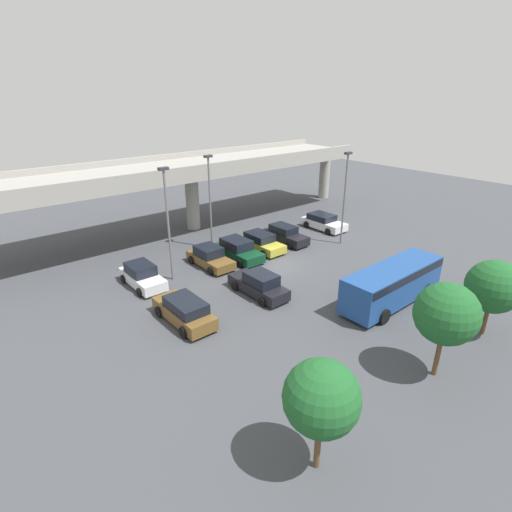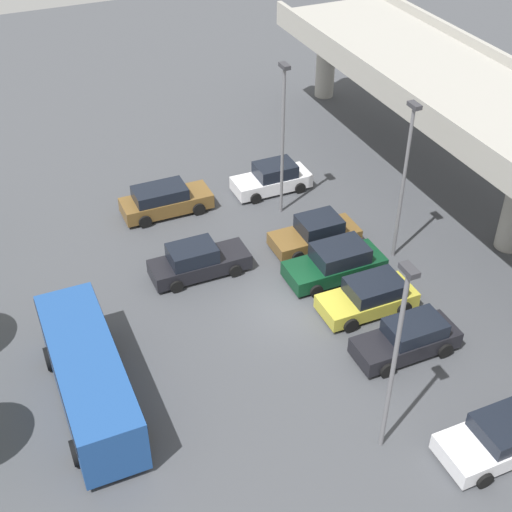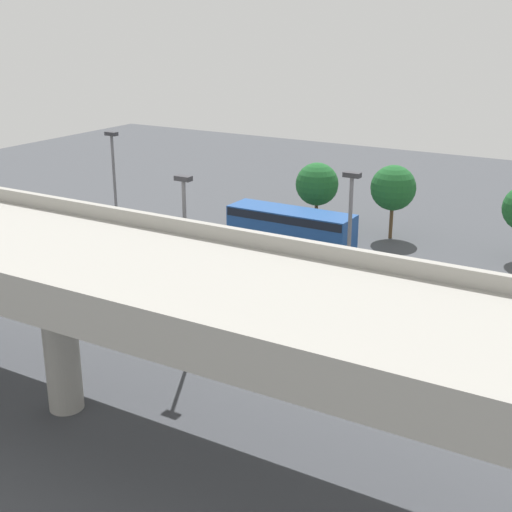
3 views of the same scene
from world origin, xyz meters
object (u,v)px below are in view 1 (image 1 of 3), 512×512
Objects in this scene: parked_car_0 at (142,276)px; parked_car_7 at (210,257)px; parked_car_2 at (238,250)px; shuttle_bus at (393,282)px; parked_car_1 at (259,285)px; lamp_post_near_aisle at (210,196)px; tree_front_centre at (446,314)px; parked_car_4 at (285,235)px; tree_front_right at (494,287)px; lamp_post_mid_lot at (345,192)px; parked_car_5 at (323,222)px; tree_front_left at (321,398)px; lamp_post_by_overpass at (168,217)px; parked_car_3 at (261,242)px; parked_car_6 at (184,311)px.

parked_car_0 is 5.68m from parked_car_7.
parked_car_0 is at bearing -93.33° from parked_car_2.
parked_car_2 is at bearing 104.35° from shuttle_bus.
lamp_post_near_aisle is (2.47, 9.36, 4.01)m from parked_car_1.
tree_front_centre reaches higher than parked_car_1.
tree_front_right is at bearing -5.17° from parked_car_4.
parked_car_1 is at bearing -1.46° from parked_car_7.
lamp_post_mid_lot is (9.41, -3.24, 4.03)m from parked_car_2.
lamp_post_near_aisle is at bearing 110.14° from parked_car_0.
parked_car_2 is 1.03× the size of parked_car_5.
parked_car_0 is at bearing -92.07° from parked_car_7.
shuttle_bus is (3.18, -12.42, 0.77)m from parked_car_2.
parked_car_1 reaches higher than parked_car_5.
parked_car_7 is at bearing -90.10° from parked_car_4.
lamp_post_by_overpass is at bearing 77.90° from tree_front_left.
parked_car_3 is (5.47, 6.14, -0.02)m from parked_car_1.
tree_front_left reaches higher than shuttle_bus.
parked_car_0 is at bearing 40.63° from parked_car_1.
tree_front_left is (-19.31, -14.46, -1.56)m from lamp_post_mid_lot.
parked_car_5 is at bearing 92.98° from parked_car_2.
shuttle_bus is (5.76, -12.69, 0.83)m from parked_car_7.
lamp_post_by_overpass is at bearing -88.75° from parked_car_4.
tree_front_left is (-13.07, -5.27, 1.70)m from shuttle_bus.
parked_car_7 is 19.50m from tree_front_right.
tree_front_left is (-21.24, -18.28, 2.53)m from parked_car_5.
parked_car_0 is 0.54× the size of lamp_post_near_aisle.
lamp_post_mid_lot reaches higher than tree_front_centre.
parked_car_6 reaches higher than parked_car_4.
lamp_post_by_overpass is 18.17m from tree_front_left.
parked_car_7 is 5.61m from lamp_post_near_aisle.
parked_car_0 is 0.94× the size of tree_front_left.
parked_car_4 is 0.98× the size of parked_car_5.
tree_front_left is at bearing 148.67° from parked_car_1.
tree_front_centre is at bearing -150.08° from parked_car_6.
tree_front_centre is (1.11, -18.18, 2.73)m from parked_car_7.
tree_front_right is (0.89, -5.49, 1.50)m from shuttle_bus.
lamp_post_mid_lot is 15.85m from lamp_post_by_overpass.
tree_front_right is at bearing -110.01° from lamp_post_mid_lot.
tree_front_centre is at bearing 20.26° from parked_car_0.
parked_car_4 is (2.99, 0.07, 0.01)m from parked_car_3.
lamp_post_by_overpass is at bearing 29.40° from parked_car_1.
parked_car_6 is 7.44m from lamp_post_by_overpass.
parked_car_0 is 0.96× the size of tree_front_right.
tree_front_left is (-7.15, -11.74, 2.49)m from parked_car_1.
lamp_post_mid_lot reaches higher than parked_car_4.
lamp_post_by_overpass is (2.37, 5.76, 4.07)m from parked_car_6.
lamp_post_mid_lot reaches higher than lamp_post_near_aisle.
parked_car_6 is 13.44m from shuttle_bus.
parked_car_0 is at bearing -1.91° from parked_car_6.
parked_car_1 reaches higher than parked_car_0.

